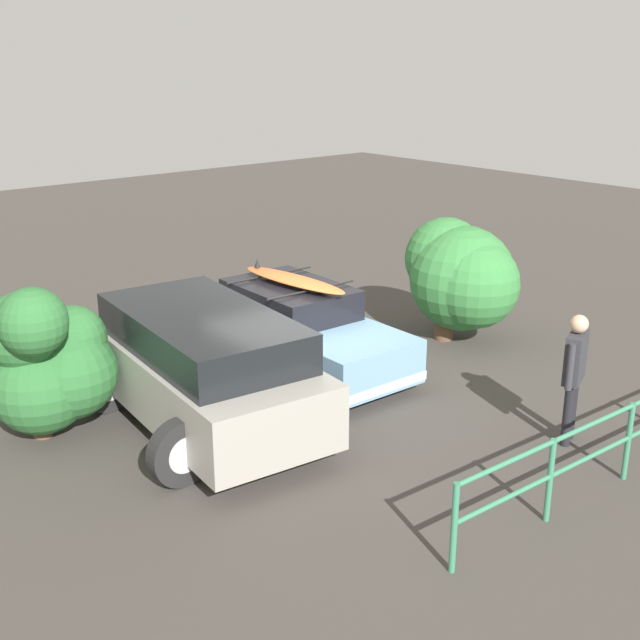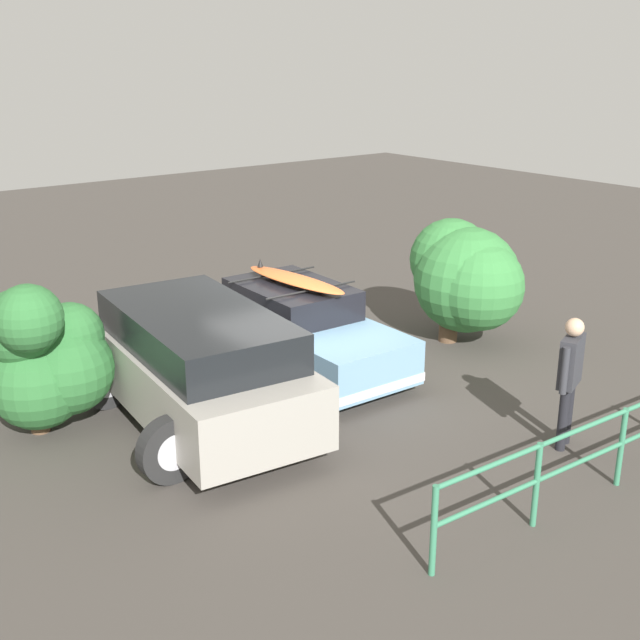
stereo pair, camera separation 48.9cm
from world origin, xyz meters
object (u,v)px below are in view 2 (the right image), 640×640
Objects in this scene: sedan_car at (297,327)px; bush_near_left at (467,278)px; bush_near_right at (42,357)px; person_bystander at (570,371)px; suv_car at (198,365)px.

sedan_car is 3.30m from bush_near_left.
sedan_car is 1.96× the size of bush_near_right.
person_bystander is at bearing 60.27° from bush_near_left.
person_bystander reaches higher than sedan_car.
sedan_car is at bearing 177.90° from bush_near_right.
bush_near_right is (5.26, -4.79, -0.01)m from person_bystander.
bush_near_right is at bearing -33.57° from suv_car.
sedan_car is at bearing -77.61° from person_bystander.
suv_car is 2.01× the size of bush_near_right.
bush_near_left is at bearing 171.28° from bush_near_right.
suv_car is at bearing 146.43° from bush_near_right.
sedan_car is 4.77m from person_bystander.
person_bystander is 7.11m from bush_near_right.
suv_car reaches higher than sedan_car.
person_bystander is (-3.48, 3.62, 0.19)m from suv_car.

